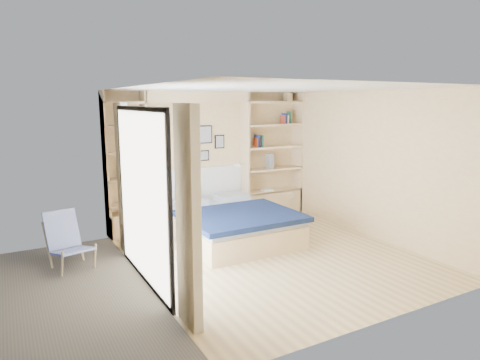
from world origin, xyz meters
TOP-DOWN VIEW (x-y plane):
  - ground at (0.00, 0.00)m, footprint 4.50×4.50m
  - room_shell at (-0.39, 1.52)m, footprint 4.50×4.50m
  - bed at (-0.19, 1.02)m, footprint 1.81×2.35m
  - photo_gallery at (-0.45, 2.22)m, footprint 1.48×0.02m
  - reading_lamps at (-0.30, 2.00)m, footprint 1.92×0.12m
  - shelf_decor at (1.09, 2.07)m, footprint 3.53×0.23m
  - deck at (-3.60, 0.00)m, footprint 3.20×4.00m
  - deck_chair at (-2.78, 1.03)m, footprint 0.63×0.88m

SIDE VIEW (x-z plane):
  - ground at x=0.00m, z-range 0.00..0.00m
  - deck at x=-3.60m, z-range -0.03..0.03m
  - bed at x=-0.19m, z-range -0.25..0.82m
  - deck_chair at x=-2.78m, z-range -0.02..0.78m
  - room_shell at x=-0.39m, z-range -1.17..3.33m
  - reading_lamps at x=-0.30m, z-range 1.03..1.17m
  - photo_gallery at x=-0.45m, z-range 1.19..2.01m
  - shelf_decor at x=1.09m, z-range 0.67..2.70m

